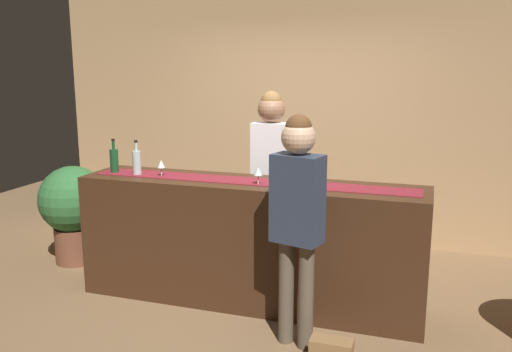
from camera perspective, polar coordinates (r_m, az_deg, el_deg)
ground_plane at (r=4.74m, az=-0.69°, el=-13.02°), size 10.00×10.00×0.00m
back_wall at (r=6.16m, az=5.05°, el=6.70°), size 6.00×0.12×2.90m
bar_counter at (r=4.55m, az=-0.71°, el=-7.03°), size 2.88×0.60×1.05m
counter_runner_cloth at (r=4.41m, az=-0.72°, el=-0.55°), size 2.74×0.28×0.01m
wine_bottle_green at (r=4.91m, az=-14.78°, el=1.64°), size 0.07×0.07×0.30m
wine_bottle_clear at (r=4.77m, az=-12.51°, el=1.46°), size 0.07×0.07×0.30m
wine_bottle_amber at (r=4.28m, az=4.20°, el=0.56°), size 0.07×0.07×0.30m
wine_glass_near_customer at (r=4.26m, az=0.23°, el=0.44°), size 0.07×0.07×0.14m
wine_glass_mid_counter at (r=4.65m, az=-10.01°, el=1.20°), size 0.07×0.07×0.14m
bartender at (r=4.94m, az=1.60°, el=1.33°), size 0.35×0.25×1.76m
customer_sipping at (r=3.71m, az=4.39°, el=-3.33°), size 0.38×0.28×1.66m
potted_plant_tall at (r=5.75m, az=-18.76°, el=-3.13°), size 0.68×0.68×0.99m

